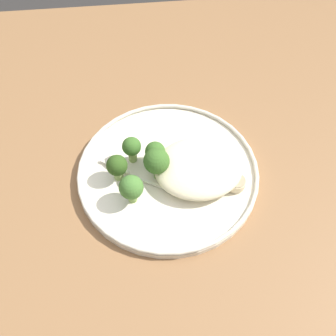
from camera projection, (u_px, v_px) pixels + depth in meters
ground at (163, 315)px, 1.26m from camera, size 6.00×6.00×0.00m
wooden_dining_table at (159, 209)px, 0.72m from camera, size 1.40×1.00×0.74m
dinner_plate at (168, 172)px, 0.65m from camera, size 0.29×0.29×0.02m
noodle_bed at (198, 168)px, 0.63m from camera, size 0.14×0.12×0.04m
seared_scallop_tilted_round at (196, 185)px, 0.63m from camera, size 0.03×0.03×0.01m
seared_scallop_half_hidden at (209, 167)px, 0.65m from camera, size 0.02×0.02×0.01m
seared_scallop_left_edge at (189, 168)px, 0.64m from camera, size 0.03×0.03×0.01m
seared_scallop_rear_pale at (236, 183)px, 0.63m from camera, size 0.03×0.03×0.01m
broccoli_floret_near_rim at (131, 188)px, 0.60m from camera, size 0.04×0.04×0.05m
broccoli_floret_left_leaning at (132, 148)px, 0.64m from camera, size 0.03×0.03×0.05m
broccoli_floret_split_head at (117, 166)px, 0.62m from camera, size 0.03×0.03×0.05m
broccoli_floret_right_tilted at (158, 161)px, 0.61m from camera, size 0.04×0.04×0.06m
broccoli_floret_beside_noodles at (153, 153)px, 0.64m from camera, size 0.03×0.03×0.05m
onion_sliver_long_sliver at (154, 184)px, 0.63m from camera, size 0.05×0.03×0.00m
onion_sliver_curled_piece at (115, 166)px, 0.65m from camera, size 0.05×0.03×0.00m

